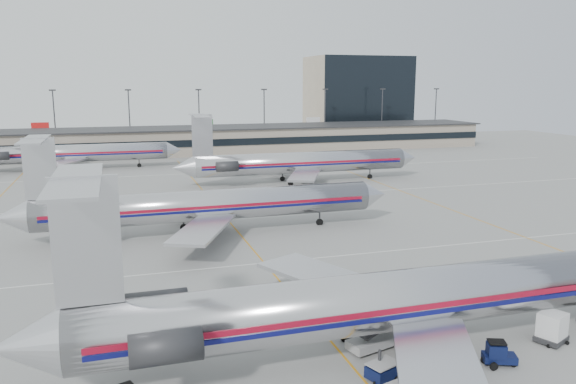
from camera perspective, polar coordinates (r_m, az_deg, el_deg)
name	(u,v)px	position (r m, az deg, el deg)	size (l,w,h in m)	color
ground	(297,302)	(44.78, 0.92, -11.07)	(260.00, 260.00, 0.00)	gray
apron_markings	(264,263)	(53.79, -2.41, -7.22)	(160.00, 0.15, 0.02)	silver
terminal	(171,141)	(138.68, -11.80, 5.13)	(162.00, 17.00, 6.25)	gray
light_mast_row	(165,115)	(152.20, -12.40, 7.65)	(163.60, 0.40, 15.28)	#38383D
distant_building	(357,97)	(183.48, 7.02, 9.58)	(30.00, 20.00, 25.00)	tan
jet_foreground	(393,300)	(36.12, 10.62, -10.69)	(47.24, 27.81, 12.36)	silver
jet_second_row	(202,205)	(63.71, -8.71, -1.34)	(43.98, 25.90, 11.51)	silver
jet_third_row	(297,162)	(96.12, 0.97, 3.03)	(43.83, 26.96, 11.98)	silver
jet_back_row	(70,153)	(118.19, -21.26, 3.70)	(41.71, 25.65, 11.40)	silver
tug_center	(453,364)	(35.39, 16.39, -16.43)	(2.25, 1.36, 1.72)	#091136
tug_right	(498,354)	(37.47, 20.56, -15.19)	(2.18, 1.63, 1.59)	#091136
cart_outer	(383,371)	(34.32, 9.62, -17.47)	(2.16, 1.84, 1.04)	#091136
uld_container	(552,328)	(41.73, 25.24, -12.35)	(2.42, 2.26, 2.03)	#2D2D30
belt_loader	(378,338)	(37.78, 9.13, -14.45)	(4.95, 2.48, 2.53)	gray
ramp_worker_near	(438,331)	(38.93, 15.02, -13.52)	(0.67, 0.44, 1.83)	#B8C812
ramp_worker_far	(431,327)	(39.73, 14.37, -13.10)	(0.81, 0.63, 1.67)	#8DCA13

